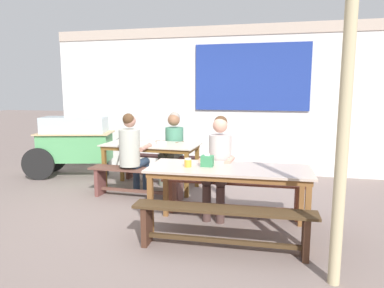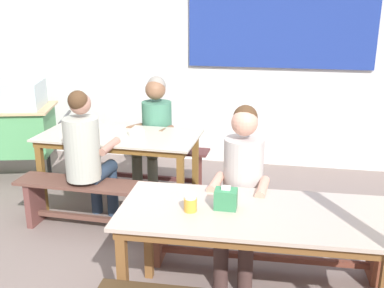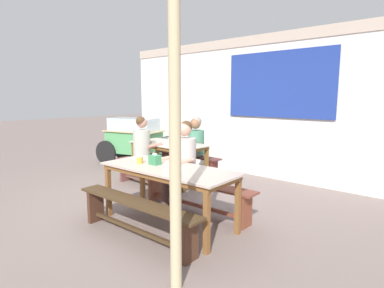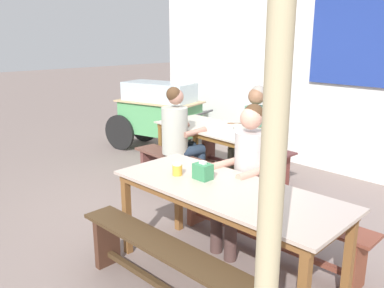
# 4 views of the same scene
# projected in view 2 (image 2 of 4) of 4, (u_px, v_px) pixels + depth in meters

# --- Properties ---
(ground_plane) EXTENTS (40.00, 40.00, 0.00)m
(ground_plane) POSITION_uv_depth(u_px,v_px,m) (166.00, 269.00, 3.66)
(ground_plane) COLOR slate
(backdrop_wall) EXTENTS (6.76, 0.23, 2.90)m
(backdrop_wall) POSITION_uv_depth(u_px,v_px,m) (218.00, 44.00, 5.70)
(backdrop_wall) COLOR silver
(backdrop_wall) RESTS_ON ground_plane
(dining_table_far) EXTENTS (1.60, 0.81, 0.77)m
(dining_table_far) POSITION_uv_depth(u_px,v_px,m) (119.00, 142.00, 4.59)
(dining_table_far) COLOR beige
(dining_table_far) RESTS_ON ground_plane
(dining_table_near) EXTENTS (1.90, 0.81, 0.77)m
(dining_table_near) POSITION_uv_depth(u_px,v_px,m) (266.00, 222.00, 2.92)
(dining_table_near) COLOR #C2AD9D
(dining_table_near) RESTS_ON ground_plane
(bench_far_back) EXTENTS (1.60, 0.32, 0.46)m
(bench_far_back) POSITION_uv_depth(u_px,v_px,m) (139.00, 160.00, 5.22)
(bench_far_back) COLOR brown
(bench_far_back) RESTS_ON ground_plane
(bench_far_front) EXTENTS (1.56, 0.36, 0.46)m
(bench_far_front) POSITION_uv_depth(u_px,v_px,m) (99.00, 199.00, 4.18)
(bench_far_front) COLOR brown
(bench_far_front) RESTS_ON ground_plane
(bench_near_back) EXTENTS (1.92, 0.33, 0.46)m
(bench_near_back) POSITION_uv_depth(u_px,v_px,m) (264.00, 233.00, 3.56)
(bench_near_back) COLOR brown
(bench_near_back) RESTS_ON ground_plane
(person_right_near_table) EXTENTS (0.43, 0.53, 1.33)m
(person_right_near_table) POSITION_uv_depth(u_px,v_px,m) (241.00, 184.00, 3.39)
(person_right_near_table) COLOR #4C3430
(person_right_near_table) RESTS_ON ground_plane
(person_center_facing) EXTENTS (0.48, 0.57, 1.27)m
(person_center_facing) POSITION_uv_depth(u_px,v_px,m) (154.00, 127.00, 4.98)
(person_center_facing) COLOR #606453
(person_center_facing) RESTS_ON ground_plane
(person_left_back_turned) EXTENTS (0.46, 0.56, 1.31)m
(person_left_back_turned) POSITION_uv_depth(u_px,v_px,m) (87.00, 152.00, 4.15)
(person_left_back_turned) COLOR #27384E
(person_left_back_turned) RESTS_ON ground_plane
(tissue_box) EXTENTS (0.14, 0.11, 0.15)m
(tissue_box) POSITION_uv_depth(u_px,v_px,m) (226.00, 199.00, 2.93)
(tissue_box) COLOR #378352
(tissue_box) RESTS_ON dining_table_near
(condiment_jar) EXTENTS (0.08, 0.08, 0.10)m
(condiment_jar) POSITION_uv_depth(u_px,v_px,m) (190.00, 204.00, 2.90)
(condiment_jar) COLOR gold
(condiment_jar) RESTS_ON dining_table_near
(soup_bowl) EXTENTS (0.17, 0.17, 0.04)m
(soup_bowl) POSITION_uv_depth(u_px,v_px,m) (136.00, 132.00, 4.57)
(soup_bowl) COLOR silver
(soup_bowl) RESTS_ON dining_table_far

